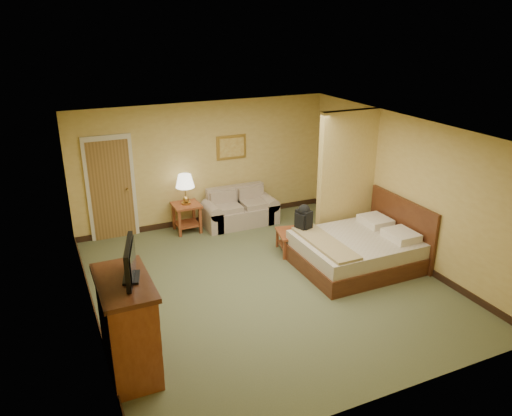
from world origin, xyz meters
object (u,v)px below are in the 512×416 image
loveseat (240,212)px  dresser (128,326)px  coffee_table (295,238)px  bed (360,249)px

loveseat → dresser: size_ratio=1.23×
loveseat → coffee_table: 1.76m
coffee_table → bed: bearing=-50.5°
dresser → bed: 4.46m
coffee_table → dresser: 4.11m
dresser → bed: bearing=15.3°
loveseat → bed: size_ratio=0.76×
loveseat → dresser: dresser is taller
loveseat → coffee_table: loveseat is taller
bed → dresser: bearing=-164.7°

